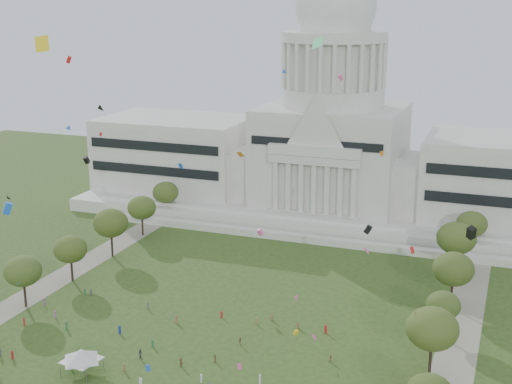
# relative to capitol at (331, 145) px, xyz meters

# --- Properties ---
(ground) EXTENTS (400.00, 400.00, 0.00)m
(ground) POSITION_rel_capitol_xyz_m (0.00, -113.59, -22.30)
(ground) COLOR #30461B
(ground) RESTS_ON ground
(capitol) EXTENTS (160.00, 64.50, 91.30)m
(capitol) POSITION_rel_capitol_xyz_m (0.00, 0.00, 0.00)
(capitol) COLOR silver
(capitol) RESTS_ON ground
(path_left) EXTENTS (8.00, 160.00, 0.04)m
(path_left) POSITION_rel_capitol_xyz_m (-48.00, -83.59, -22.28)
(path_left) COLOR gray
(path_left) RESTS_ON ground
(path_right) EXTENTS (8.00, 160.00, 0.04)m
(path_right) POSITION_rel_capitol_xyz_m (48.00, -83.59, -22.28)
(path_right) COLOR gray
(path_right) RESTS_ON ground
(row_tree_l_2) EXTENTS (8.42, 8.42, 11.97)m
(row_tree_l_2) POSITION_rel_capitol_xyz_m (-45.04, -96.29, -13.79)
(row_tree_l_2) COLOR black
(row_tree_l_2) RESTS_ON ground
(row_tree_r_2) EXTENTS (9.55, 9.55, 13.58)m
(row_tree_r_2) POSITION_rel_capitol_xyz_m (44.17, -96.15, -12.64)
(row_tree_r_2) COLOR black
(row_tree_r_2) RESTS_ON ground
(row_tree_l_3) EXTENTS (8.12, 8.12, 11.55)m
(row_tree_l_3) POSITION_rel_capitol_xyz_m (-44.09, -79.67, -14.09)
(row_tree_l_3) COLOR black
(row_tree_l_3) RESTS_ON ground
(row_tree_r_3) EXTENTS (7.01, 7.01, 9.98)m
(row_tree_r_3) POSITION_rel_capitol_xyz_m (44.40, -79.10, -15.21)
(row_tree_r_3) COLOR black
(row_tree_r_3) RESTS_ON ground
(row_tree_l_4) EXTENTS (9.29, 9.29, 13.21)m
(row_tree_l_4) POSITION_rel_capitol_xyz_m (-44.08, -61.17, -12.90)
(row_tree_l_4) COLOR black
(row_tree_l_4) RESTS_ON ground
(row_tree_r_4) EXTENTS (9.19, 9.19, 13.06)m
(row_tree_r_4) POSITION_rel_capitol_xyz_m (44.76, -63.55, -13.01)
(row_tree_r_4) COLOR black
(row_tree_r_4) RESTS_ON ground
(row_tree_l_5) EXTENTS (8.33, 8.33, 11.85)m
(row_tree_l_5) POSITION_rel_capitol_xyz_m (-45.22, -42.58, -13.88)
(row_tree_l_5) COLOR black
(row_tree_l_5) RESTS_ON ground
(row_tree_r_5) EXTENTS (9.82, 9.82, 13.96)m
(row_tree_r_5) POSITION_rel_capitol_xyz_m (43.49, -43.40, -12.37)
(row_tree_r_5) COLOR black
(row_tree_r_5) RESTS_ON ground
(row_tree_l_6) EXTENTS (8.19, 8.19, 11.64)m
(row_tree_l_6) POSITION_rel_capitol_xyz_m (-46.87, -24.45, -14.02)
(row_tree_l_6) COLOR black
(row_tree_l_6) RESTS_ON ground
(row_tree_r_6) EXTENTS (8.42, 8.42, 11.97)m
(row_tree_r_6) POSITION_rel_capitol_xyz_m (45.96, -25.46, -13.79)
(row_tree_r_6) COLOR black
(row_tree_r_6) RESTS_ON ground
(event_tent) EXTENTS (9.60, 9.60, 4.67)m
(event_tent) POSITION_rel_capitol_xyz_m (-16.27, -117.08, -18.68)
(event_tent) COLOR #4C4C4C
(event_tent) RESTS_ON ground
(person_2) EXTENTS (0.87, 0.77, 1.52)m
(person_2) POSITION_rel_capitol_xyz_m (25.90, -97.19, -21.53)
(person_2) COLOR olive
(person_2) RESTS_ON ground
(person_4) EXTENTS (0.87, 1.11, 1.67)m
(person_4) POSITION_rel_capitol_xyz_m (5.21, -104.84, -21.46)
(person_4) COLOR olive
(person_4) RESTS_ON ground
(person_5) EXTENTS (1.53, 1.76, 1.82)m
(person_5) POSITION_rel_capitol_xyz_m (-0.12, -108.64, -21.39)
(person_5) COLOR olive
(person_5) RESTS_ON ground
(person_8) EXTENTS (1.08, 0.88, 1.92)m
(person_8) POSITION_rel_capitol_xyz_m (-8.84, -108.48, -21.34)
(person_8) COLOR #4C4C51
(person_8) RESTS_ON ground
(person_10) EXTENTS (0.63, 1.07, 1.77)m
(person_10) POSITION_rel_capitol_xyz_m (7.10, -96.66, -21.41)
(person_10) COLOR olive
(person_10) RESTS_ON ground
(distant_crowd) EXTENTS (63.87, 34.44, 1.87)m
(distant_crowd) POSITION_rel_capitol_xyz_m (-13.95, -100.62, -21.44)
(distant_crowd) COLOR #4C4C51
(distant_crowd) RESTS_ON ground
(kite_swarm) EXTENTS (95.47, 107.23, 59.28)m
(kite_swarm) POSITION_rel_capitol_xyz_m (2.93, -103.13, 6.23)
(kite_swarm) COLOR orange
(kite_swarm) RESTS_ON ground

